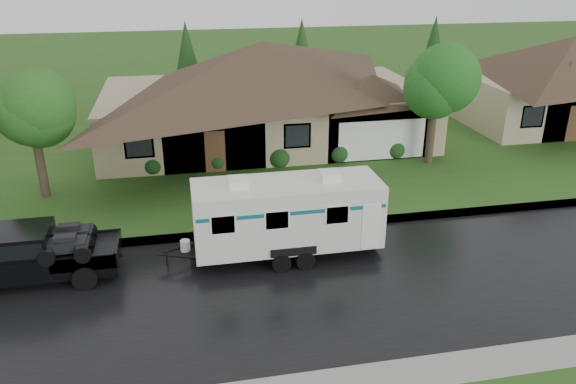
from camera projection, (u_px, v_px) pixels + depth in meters
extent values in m
plane|color=#28531A|center=(271.00, 260.00, 20.15)|extent=(140.00, 140.00, 0.00)
cube|color=black|center=(281.00, 290.00, 18.34)|extent=(140.00, 8.00, 0.01)
cube|color=gray|center=(261.00, 230.00, 22.16)|extent=(140.00, 0.50, 0.15)
cube|color=#28531A|center=(229.00, 137.00, 33.68)|extent=(140.00, 26.00, 0.15)
cube|color=gray|center=(264.00, 114.00, 32.53)|extent=(18.00, 10.00, 3.00)
pyramid|color=#3A271F|center=(263.00, 41.00, 30.94)|extent=(19.44, 10.80, 2.60)
cube|color=gray|center=(370.00, 125.00, 30.85)|extent=(5.76, 4.00, 2.70)
cube|color=tan|center=(565.00, 96.00, 36.59)|extent=(14.00, 9.00, 3.00)
cylinder|color=#382B1E|center=(42.00, 170.00, 24.70)|extent=(0.39, 0.39, 2.45)
sphere|color=#2D6821|center=(31.00, 111.00, 23.66)|extent=(3.38, 3.38, 3.38)
cylinder|color=#382B1E|center=(430.00, 139.00, 28.74)|extent=(0.41, 0.41, 2.60)
sphere|color=#266D23|center=(436.00, 83.00, 27.63)|extent=(3.59, 3.59, 3.59)
sphere|color=#143814|center=(153.00, 164.00, 27.53)|extent=(1.00, 1.00, 1.00)
sphere|color=#143814|center=(217.00, 160.00, 28.10)|extent=(1.00, 1.00, 1.00)
sphere|color=#143814|center=(279.00, 156.00, 28.67)|extent=(1.00, 1.00, 1.00)
sphere|color=#143814|center=(338.00, 152.00, 29.24)|extent=(1.00, 1.00, 1.00)
sphere|color=#143814|center=(395.00, 148.00, 29.80)|extent=(1.00, 1.00, 1.00)
cube|color=black|center=(31.00, 260.00, 18.66)|extent=(5.66, 1.89, 0.81)
cube|color=black|center=(15.00, 242.00, 18.31)|extent=(2.26, 1.77, 0.85)
cube|color=black|center=(15.00, 241.00, 18.29)|extent=(2.07, 1.81, 0.52)
cube|color=black|center=(86.00, 250.00, 18.91)|extent=(2.07, 1.79, 0.06)
cylinder|color=black|center=(85.00, 278.00, 18.28)|extent=(0.79, 0.30, 0.79)
cylinder|color=black|center=(92.00, 251.00, 19.95)|extent=(0.79, 0.30, 0.79)
cube|color=silver|center=(287.00, 213.00, 19.86)|extent=(6.60, 2.26, 2.31)
cube|color=black|center=(287.00, 245.00, 20.37)|extent=(6.98, 1.13, 0.13)
cube|color=#0D5860|center=(287.00, 200.00, 19.67)|extent=(6.47, 2.28, 0.13)
cube|color=white|center=(238.00, 182.00, 19.05)|extent=(0.66, 0.75, 0.30)
cube|color=white|center=(329.00, 176.00, 19.63)|extent=(0.66, 0.75, 0.30)
cylinder|color=black|center=(281.00, 263.00, 19.30)|extent=(0.66, 0.23, 0.66)
cylinder|color=black|center=(271.00, 234.00, 21.31)|extent=(0.66, 0.23, 0.66)
cylinder|color=black|center=(305.00, 260.00, 19.46)|extent=(0.66, 0.23, 0.66)
cylinder|color=black|center=(292.00, 232.00, 21.47)|extent=(0.66, 0.23, 0.66)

